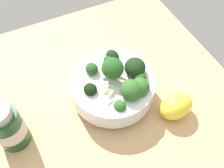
% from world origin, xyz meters
% --- Properties ---
extents(ground_plane, '(0.61, 0.61, 0.04)m').
position_xyz_m(ground_plane, '(0.00, 0.00, -0.02)').
color(ground_plane, tan).
extents(bowl_of_broccoli, '(0.18, 0.18, 0.11)m').
position_xyz_m(bowl_of_broccoli, '(-0.00, -0.03, 0.04)').
color(bowl_of_broccoli, white).
rests_on(bowl_of_broccoli, ground_plane).
extents(lemon_wedge, '(0.06, 0.08, 0.05)m').
position_xyz_m(lemon_wedge, '(-0.10, -0.13, 0.03)').
color(lemon_wedge, yellow).
rests_on(lemon_wedge, ground_plane).
extents(bottle_tall, '(0.06, 0.06, 0.11)m').
position_xyz_m(bottle_tall, '(-0.01, 0.19, 0.05)').
color(bottle_tall, '#194723').
rests_on(bottle_tall, ground_plane).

